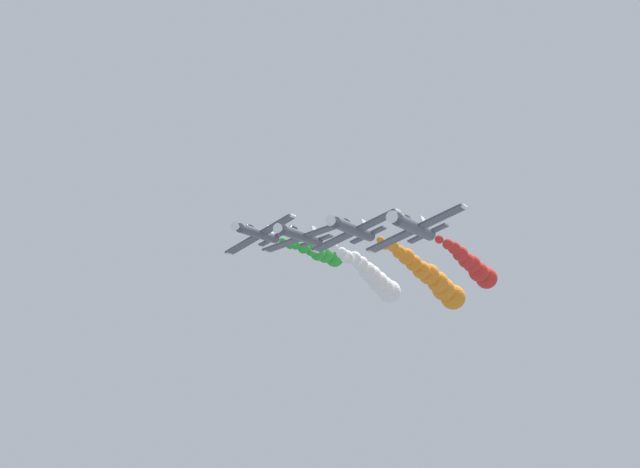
# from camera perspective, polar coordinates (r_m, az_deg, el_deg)

# --- Properties ---
(airplane_lead) EXTENTS (9.04, 10.35, 3.82)m
(airplane_lead) POSITION_cam_1_polar(r_m,az_deg,el_deg) (84.16, 5.50, 0.43)
(airplane_lead) COLOR #474C56
(smoke_trail_lead) EXTENTS (2.51, 17.16, 3.61)m
(smoke_trail_lead) POSITION_cam_1_polar(r_m,az_deg,el_deg) (102.03, 9.07, -1.96)
(smoke_trail_lead) COLOR red
(airplane_left_inner) EXTENTS (9.04, 10.35, 3.80)m
(airplane_left_inner) POSITION_cam_1_polar(r_m,az_deg,el_deg) (93.98, 1.94, 0.30)
(airplane_left_inner) COLOR #474C56
(smoke_trail_left_inner) EXTENTS (4.30, 21.22, 6.37)m
(smoke_trail_left_inner) POSITION_cam_1_polar(r_m,az_deg,el_deg) (113.46, 6.73, -2.74)
(smoke_trail_left_inner) COLOR orange
(airplane_right_inner) EXTENTS (9.33, 10.35, 3.22)m
(airplane_right_inner) POSITION_cam_1_polar(r_m,az_deg,el_deg) (103.63, -1.16, -0.09)
(airplane_right_inner) COLOR #474C56
(smoke_trail_right_inner) EXTENTS (3.03, 21.85, 5.57)m
(smoke_trail_right_inner) POSITION_cam_1_polar(r_m,az_deg,el_deg) (123.56, 3.27, -2.66)
(smoke_trail_right_inner) COLOR white
(airplane_left_outer) EXTENTS (8.82, 10.35, 4.37)m
(airplane_left_outer) POSITION_cam_1_polar(r_m,az_deg,el_deg) (113.21, -3.69, 0.05)
(airplane_left_outer) COLOR #474C56
(smoke_trail_left_outer) EXTENTS (3.71, 13.18, 2.73)m
(smoke_trail_left_outer) POSITION_cam_1_polar(r_m,az_deg,el_deg) (126.26, 0.02, -1.13)
(smoke_trail_left_outer) COLOR green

